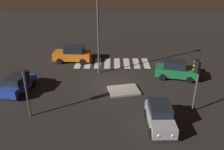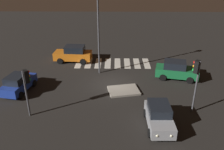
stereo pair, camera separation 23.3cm
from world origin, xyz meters
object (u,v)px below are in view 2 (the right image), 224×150
object	(u,v)px
traffic_light_north	(26,82)
car_blue	(18,83)
traffic_light_west	(196,74)
traffic_island	(124,90)
car_orange	(73,54)
car_green	(176,70)
car_silver	(159,116)
street_lamp	(98,19)

from	to	relation	value
traffic_light_north	car_blue	bearing A→B (deg)	81.57
traffic_light_north	traffic_light_west	xyz separation A→B (m)	(-12.52, -0.68, 0.41)
traffic_island	traffic_light_west	bearing A→B (deg)	148.70
car_orange	car_blue	distance (m)	8.50
car_green	car_blue	distance (m)	15.38
car_blue	car_green	bearing A→B (deg)	-67.97
car_blue	car_orange	bearing A→B (deg)	-15.95
car_silver	street_lamp	world-z (taller)	street_lamp
car_orange	traffic_light_west	world-z (taller)	traffic_light_west
car_green	car_orange	distance (m)	12.16
car_silver	car_green	bearing A→B (deg)	158.29
traffic_light_west	car_silver	bearing A→B (deg)	69.93
car_blue	traffic_light_north	world-z (taller)	traffic_light_north
car_green	car_silver	world-z (taller)	car_green
car_orange	car_blue	bearing A→B (deg)	66.68
traffic_island	traffic_light_west	world-z (taller)	traffic_light_west
car_orange	car_blue	xyz separation A→B (m)	(3.81, 7.59, -0.13)
traffic_island	traffic_light_north	world-z (taller)	traffic_light_north
traffic_island	car_green	size ratio (longest dim) A/B	0.69
street_lamp	traffic_light_north	bearing A→B (deg)	59.08
car_green	traffic_light_west	world-z (taller)	traffic_light_west
car_silver	traffic_light_north	bearing A→B (deg)	-98.12
car_blue	traffic_light_north	bearing A→B (deg)	-137.21
car_silver	car_blue	size ratio (longest dim) A/B	0.96
traffic_light_north	traffic_light_west	bearing A→B (deg)	-37.43
car_orange	street_lamp	world-z (taller)	street_lamp
traffic_light_north	traffic_light_west	world-z (taller)	traffic_light_west
traffic_light_north	street_lamp	world-z (taller)	street_lamp
car_silver	traffic_light_west	xyz separation A→B (m)	(-2.87, -1.92, 2.46)
car_green	traffic_light_north	world-z (taller)	traffic_light_north
car_silver	traffic_light_north	distance (m)	9.94
car_silver	traffic_light_west	distance (m)	4.24
traffic_island	car_blue	size ratio (longest dim) A/B	0.77
car_green	street_lamp	size ratio (longest dim) A/B	0.52
car_silver	street_lamp	distance (m)	11.55
car_blue	street_lamp	size ratio (longest dim) A/B	0.47
car_green	car_orange	xyz separation A→B (m)	(11.27, -4.57, 0.04)
car_blue	traffic_light_north	xyz separation A→B (m)	(-2.35, 3.75, 2.04)
street_lamp	car_orange	bearing A→B (deg)	-45.20
traffic_island	traffic_light_west	size ratio (longest dim) A/B	0.72
car_silver	car_blue	world-z (taller)	same
traffic_island	street_lamp	distance (m)	7.46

